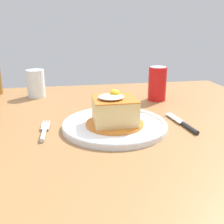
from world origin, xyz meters
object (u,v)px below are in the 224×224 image
at_px(drinking_glass, 36,85).
at_px(knife, 185,125).
at_px(fork, 44,132).
at_px(soda_can, 157,84).
at_px(main_plate, 113,125).

bearing_deg(drinking_glass, knife, -42.63).
relative_size(fork, knife, 0.85).
height_order(fork, soda_can, soda_can).
bearing_deg(soda_can, main_plate, -129.83).
bearing_deg(knife, main_plate, 172.48).
distance_m(soda_can, drinking_glass, 0.46).
bearing_deg(drinking_glass, fork, -82.64).
distance_m(fork, drinking_glass, 0.39).
relative_size(knife, drinking_glass, 1.58).
xyz_separation_m(soda_can, drinking_glass, (-0.44, 0.12, -0.02)).
height_order(fork, knife, same).
relative_size(knife, soda_can, 1.34).
distance_m(main_plate, soda_can, 0.33).
height_order(knife, drinking_glass, drinking_glass).
height_order(knife, soda_can, soda_can).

